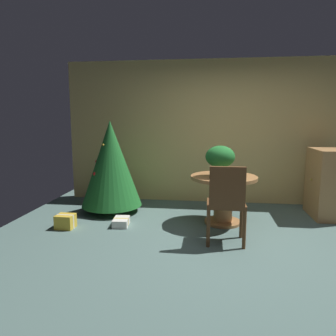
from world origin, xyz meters
TOP-DOWN VIEW (x-y plane):
  - ground_plane at (0.00, 0.00)m, footprint 6.60×6.60m
  - back_wall_panel at (0.00, 2.20)m, footprint 6.00×0.10m
  - round_dining_table at (-0.12, 0.92)m, footprint 0.97×0.97m
  - flower_vase at (-0.19, 0.85)m, footprint 0.42×0.42m
  - wooden_chair_near at (-0.12, 0.11)m, footprint 0.47×0.40m
  - holiday_tree at (-1.95, 1.30)m, footprint 1.00×1.00m
  - gift_box_cream at (-1.60, 0.62)m, footprint 0.24×0.33m
  - gift_box_gold at (-2.36, 0.41)m, footprint 0.25×0.22m
  - wooden_cabinet at (1.52, 1.47)m, footprint 0.50×0.77m

SIDE VIEW (x-z plane):
  - ground_plane at x=0.00m, z-range 0.00..0.00m
  - gift_box_cream at x=-1.60m, z-range 0.00..0.11m
  - gift_box_gold at x=-2.36m, z-range 0.00..0.20m
  - round_dining_table at x=-0.12m, z-range 0.10..0.82m
  - wooden_cabinet at x=1.52m, z-range 0.00..1.08m
  - wooden_chair_near at x=-0.12m, z-range 0.07..1.07m
  - holiday_tree at x=-1.95m, z-range 0.05..1.58m
  - flower_vase at x=-0.19m, z-range 0.76..1.21m
  - back_wall_panel at x=0.00m, z-range 0.00..2.60m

